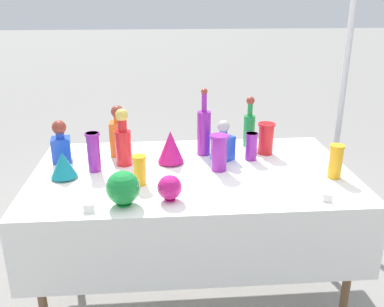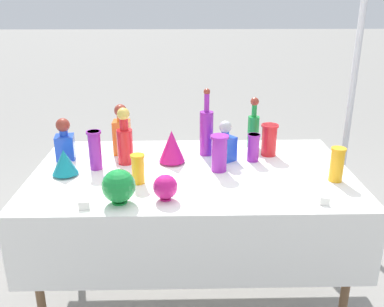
{
  "view_description": "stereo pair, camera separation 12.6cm",
  "coord_description": "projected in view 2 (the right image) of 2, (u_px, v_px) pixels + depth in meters",
  "views": [
    {
      "loc": [
        -0.18,
        -2.18,
        1.68
      ],
      "look_at": [
        0.0,
        0.0,
        0.86
      ],
      "focal_mm": 40.0,
      "sensor_mm": 36.0,
      "label": 1
    },
    {
      "loc": [
        -0.05,
        -2.19,
        1.68
      ],
      "look_at": [
        0.0,
        0.0,
        0.86
      ],
      "focal_mm": 40.0,
      "sensor_mm": 36.0,
      "label": 2
    }
  ],
  "objects": [
    {
      "name": "display_table",
      "position": [
        192.0,
        184.0,
        2.35
      ],
      "size": [
        1.75,
        1.03,
        0.76
      ],
      "color": "white",
      "rests_on": "ground"
    },
    {
      "name": "square_decanter_1",
      "position": [
        65.0,
        141.0,
        2.5
      ],
      "size": [
        0.12,
        0.12,
        0.25
      ],
      "color": "blue",
      "rests_on": "display_table"
    },
    {
      "name": "square_decanter_2",
      "position": [
        225.0,
        144.0,
        2.48
      ],
      "size": [
        0.14,
        0.14,
        0.24
      ],
      "color": "blue",
      "rests_on": "display_table"
    },
    {
      "name": "fluted_vase_0",
      "position": [
        64.0,
        162.0,
        2.28
      ],
      "size": [
        0.14,
        0.14,
        0.15
      ],
      "color": "teal",
      "rests_on": "display_table"
    },
    {
      "name": "ground_plane",
      "position": [
        192.0,
        284.0,
        2.64
      ],
      "size": [
        40.0,
        40.0,
        0.0
      ],
      "primitive_type": "plane",
      "color": "gray"
    },
    {
      "name": "slender_vase_5",
      "position": [
        219.0,
        152.0,
        2.33
      ],
      "size": [
        0.1,
        0.1,
        0.2
      ],
      "color": "purple",
      "rests_on": "display_table"
    },
    {
      "name": "round_bowl_0",
      "position": [
        119.0,
        186.0,
        1.97
      ],
      "size": [
        0.16,
        0.16,
        0.17
      ],
      "color": "#198C38",
      "rests_on": "display_table"
    },
    {
      "name": "round_bowl_1",
      "position": [
        165.0,
        187.0,
        2.01
      ],
      "size": [
        0.12,
        0.12,
        0.13
      ],
      "color": "#C61972",
      "rests_on": "display_table"
    },
    {
      "name": "slender_vase_4",
      "position": [
        95.0,
        149.0,
        2.35
      ],
      "size": [
        0.08,
        0.08,
        0.22
      ],
      "color": "purple",
      "rests_on": "display_table"
    },
    {
      "name": "slender_vase_0",
      "position": [
        269.0,
        139.0,
        2.56
      ],
      "size": [
        0.1,
        0.1,
        0.19
      ],
      "color": "red",
      "rests_on": "display_table"
    },
    {
      "name": "canopy_pole",
      "position": [
        352.0,
        90.0,
        2.92
      ],
      "size": [
        0.18,
        0.18,
        2.65
      ],
      "color": "silver",
      "rests_on": "ground"
    },
    {
      "name": "cardboard_box_behind_left",
      "position": [
        146.0,
        179.0,
        3.8
      ],
      "size": [
        0.56,
        0.35,
        0.34
      ],
      "color": "tan",
      "rests_on": "ground"
    },
    {
      "name": "tall_bottle_2",
      "position": [
        206.0,
        131.0,
        2.56
      ],
      "size": [
        0.08,
        0.08,
        0.41
      ],
      "color": "purple",
      "rests_on": "display_table"
    },
    {
      "name": "slender_vase_3",
      "position": [
        253.0,
        147.0,
        2.48
      ],
      "size": [
        0.07,
        0.07,
        0.16
      ],
      "color": "purple",
      "rests_on": "display_table"
    },
    {
      "name": "tall_bottle_1",
      "position": [
        125.0,
        140.0,
        2.42
      ],
      "size": [
        0.09,
        0.09,
        0.33
      ],
      "color": "red",
      "rests_on": "display_table"
    },
    {
      "name": "square_decanter_0",
      "position": [
        122.0,
        132.0,
        2.58
      ],
      "size": [
        0.1,
        0.1,
        0.31
      ],
      "color": "orange",
      "rests_on": "display_table"
    },
    {
      "name": "slender_vase_2",
      "position": [
        138.0,
        168.0,
        2.18
      ],
      "size": [
        0.07,
        0.07,
        0.16
      ],
      "color": "orange",
      "rests_on": "display_table"
    },
    {
      "name": "slender_vase_1",
      "position": [
        337.0,
        163.0,
        2.21
      ],
      "size": [
        0.08,
        0.08,
        0.18
      ],
      "color": "orange",
      "rests_on": "display_table"
    },
    {
      "name": "price_tag_center",
      "position": [
        84.0,
        206.0,
        1.93
      ],
      "size": [
        0.05,
        0.02,
        0.04
      ],
      "primitive_type": "cube",
      "rotation": [
        -0.21,
        0.0,
        0.17
      ],
      "color": "white",
      "rests_on": "display_table"
    },
    {
      "name": "price_tag_left",
      "position": [
        325.0,
        202.0,
        1.97
      ],
      "size": [
        0.05,
        0.03,
        0.04
      ],
      "primitive_type": "cube",
      "rotation": [
        -0.21,
        0.0,
        -0.28
      ],
      "color": "white",
      "rests_on": "display_table"
    },
    {
      "name": "tall_bottle_0",
      "position": [
        253.0,
        127.0,
        2.69
      ],
      "size": [
        0.07,
        0.07,
        0.32
      ],
      "color": "#198C38",
      "rests_on": "display_table"
    },
    {
      "name": "fluted_vase_1",
      "position": [
        172.0,
        146.0,
        2.44
      ],
      "size": [
        0.15,
        0.15,
        0.19
      ],
      "color": "#C61972",
      "rests_on": "display_table"
    }
  ]
}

